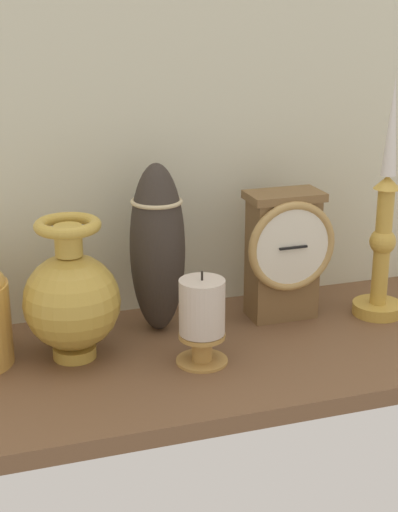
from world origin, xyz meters
TOP-DOWN VIEW (x-y plane):
  - ground_plane at (0.00, 0.00)cm, footprint 100.00×36.00cm
  - back_wall at (0.00, 18.50)cm, footprint 120.00×2.00cm
  - mantel_clock at (17.44, 7.49)cm, footprint 13.69×7.23cm
  - candlestick_tall_left at (31.95, 3.99)cm, footprint 7.71×7.71cm
  - brass_vase_bulbous at (-15.16, 3.59)cm, footprint 13.10×13.10cm
  - pillar_candle_front at (0.89, -3.30)cm, footprint 7.01×7.01cm
  - tall_ceramic_vase at (-1.72, 9.10)cm, footprint 7.96×7.96cm

SIDE VIEW (x-z plane):
  - ground_plane at x=0.00cm, z-range -2.40..0.00cm
  - pillar_candle_front at x=0.89cm, z-range 0.00..13.02cm
  - brass_vase_bulbous at x=-15.16cm, z-range -1.10..18.50cm
  - mantel_clock at x=17.44cm, z-range 0.59..20.17cm
  - candlestick_tall_left at x=31.95cm, z-range -5.59..30.44cm
  - tall_ceramic_vase at x=-1.72cm, z-range 0.14..25.13cm
  - back_wall at x=0.00cm, z-range 0.00..65.00cm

